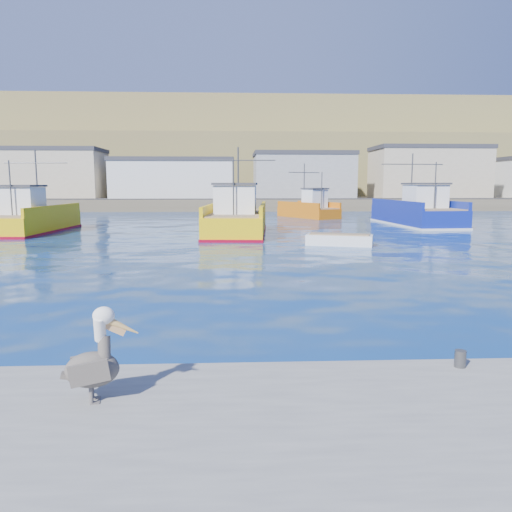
{
  "coord_description": "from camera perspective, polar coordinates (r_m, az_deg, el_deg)",
  "views": [
    {
      "loc": [
        -0.99,
        -11.66,
        3.69
      ],
      "look_at": [
        -0.24,
        4.43,
        1.38
      ],
      "focal_mm": 35.0,
      "sensor_mm": 36.0,
      "label": 1
    }
  ],
  "objects": [
    {
      "name": "ground",
      "position": [
        12.27,
        2.11,
        -9.35
      ],
      "size": [
        260.0,
        260.0,
        0.0
      ],
      "primitive_type": "plane",
      "color": "navy",
      "rests_on": "ground"
    },
    {
      "name": "trawler_yellow_b",
      "position": [
        37.61,
        -2.18,
        4.18
      ],
      "size": [
        5.72,
        12.39,
        6.62
      ],
      "color": "#E3B708",
      "rests_on": "ground"
    },
    {
      "name": "skiff_mid",
      "position": [
        30.95,
        9.5,
        1.72
      ],
      "size": [
        4.22,
        2.56,
        0.87
      ],
      "color": "silver",
      "rests_on": "ground"
    },
    {
      "name": "far_shore",
      "position": [
        120.98,
        -2.24,
        10.66
      ],
      "size": [
        200.0,
        81.0,
        24.0
      ],
      "color": "brown",
      "rests_on": "ground"
    },
    {
      "name": "boat_orange",
      "position": [
        56.83,
        6.14,
        5.42
      ],
      "size": [
        6.48,
        8.62,
        6.06
      ],
      "color": "#C35E0B",
      "rests_on": "ground"
    },
    {
      "name": "trawler_yellow_a",
      "position": [
        42.69,
        -24.28,
        3.86
      ],
      "size": [
        5.04,
        11.2,
        6.48
      ],
      "color": "#E3B708",
      "rests_on": "ground"
    },
    {
      "name": "pelican",
      "position": [
        7.87,
        -17.95,
        -11.4
      ],
      "size": [
        1.16,
        0.61,
        1.43
      ],
      "color": "#595451",
      "rests_on": "dock"
    },
    {
      "name": "trawler_blue",
      "position": [
        48.26,
        17.92,
        4.69
      ],
      "size": [
        5.94,
        12.61,
        6.65
      ],
      "color": "navy",
      "rests_on": "ground"
    },
    {
      "name": "dock_bollards",
      "position": [
        8.94,
        7.91,
        -11.8
      ],
      "size": [
        36.2,
        0.2,
        0.3
      ],
      "color": "#4C4C4C",
      "rests_on": "dock"
    }
  ]
}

